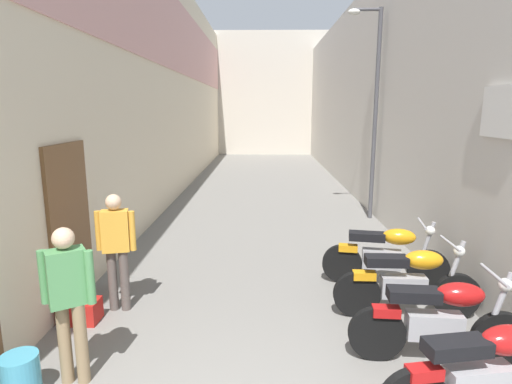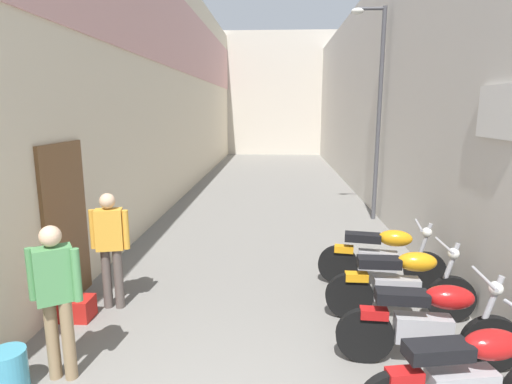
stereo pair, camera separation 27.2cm
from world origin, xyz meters
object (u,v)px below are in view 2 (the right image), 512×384
at_px(motorcycle_second, 429,322).
at_px(plastic_crate, 75,308).
at_px(motorcycle_nearest, 469,377).
at_px(pedestrian_mid_alley, 110,242).
at_px(street_lamp, 376,100).
at_px(motorcycle_fourth, 382,255).
at_px(water_jug_near_door, 9,372).
at_px(pedestrian_by_doorway, 56,292).
at_px(motorcycle_third, 401,283).

height_order(motorcycle_second, plastic_crate, motorcycle_second).
relative_size(motorcycle_nearest, pedestrian_mid_alley, 1.17).
xyz_separation_m(motorcycle_nearest, street_lamp, (0.70, 6.88, 2.33)).
bearing_deg(motorcycle_nearest, plastic_crate, 157.58).
height_order(motorcycle_second, motorcycle_fourth, same).
bearing_deg(motorcycle_second, pedestrian_mid_alley, 163.07).
bearing_deg(water_jug_near_door, pedestrian_mid_alley, 79.37).
relative_size(motorcycle_fourth, pedestrian_by_doorway, 1.17).
height_order(motorcycle_nearest, pedestrian_by_doorway, pedestrian_by_doorway).
relative_size(motorcycle_nearest, motorcycle_fourth, 1.00).
bearing_deg(water_jug_near_door, motorcycle_fourth, 32.25).
bearing_deg(street_lamp, plastic_crate, -132.96).
distance_m(plastic_crate, street_lamp, 7.57).
distance_m(motorcycle_third, water_jug_near_door, 4.38).
xyz_separation_m(motorcycle_third, pedestrian_by_doorway, (-3.67, -1.35, 0.42)).
xyz_separation_m(motorcycle_nearest, water_jug_near_door, (-4.07, 0.29, -0.29)).
bearing_deg(pedestrian_by_doorway, water_jug_near_door, -149.43).
xyz_separation_m(pedestrian_by_doorway, pedestrian_mid_alley, (-0.07, 1.51, 0.00)).
bearing_deg(pedestrian_by_doorway, motorcycle_third, 20.21).
xyz_separation_m(motorcycle_nearest, plastic_crate, (-4.12, 1.70, -0.36)).
bearing_deg(pedestrian_by_doorway, plastic_crate, 110.86).
relative_size(motorcycle_third, pedestrian_by_doorway, 1.18).
bearing_deg(pedestrian_by_doorway, motorcycle_second, 5.74).
height_order(motorcycle_nearest, water_jug_near_door, motorcycle_nearest).
relative_size(motorcycle_nearest, street_lamp, 0.38).
bearing_deg(motorcycle_fourth, motorcycle_nearest, -90.00).
relative_size(motorcycle_second, motorcycle_fourth, 1.01).
bearing_deg(motorcycle_fourth, plastic_crate, -164.27).
relative_size(motorcycle_nearest, plastic_crate, 4.17).
bearing_deg(motorcycle_fourth, motorcycle_third, -89.99).
height_order(motorcycle_third, water_jug_near_door, motorcycle_third).
relative_size(pedestrian_mid_alley, street_lamp, 0.32).
relative_size(motorcycle_second, plastic_crate, 4.21).
height_order(water_jug_near_door, plastic_crate, water_jug_near_door).
bearing_deg(street_lamp, pedestrian_by_doorway, -124.56).
bearing_deg(pedestrian_mid_alley, motorcycle_nearest, -28.54).
bearing_deg(motorcycle_third, motorcycle_second, -90.00).
distance_m(motorcycle_second, motorcycle_fourth, 1.96).
bearing_deg(motorcycle_third, street_lamp, 82.00).
xyz_separation_m(motorcycle_fourth, water_jug_near_door, (-4.07, -2.57, -0.29)).
bearing_deg(motorcycle_second, street_lamp, 83.30).
bearing_deg(plastic_crate, pedestrian_mid_alley, 41.74).
relative_size(motorcycle_third, street_lamp, 0.38).
height_order(motorcycle_third, motorcycle_fourth, same).
bearing_deg(motorcycle_third, motorcycle_fourth, 90.01).
distance_m(motorcycle_second, street_lamp, 6.46).
bearing_deg(motorcycle_second, motorcycle_third, 90.00).
height_order(pedestrian_mid_alley, street_lamp, street_lamp).
bearing_deg(motorcycle_fourth, street_lamp, 80.08).
distance_m(motorcycle_third, pedestrian_mid_alley, 3.77).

